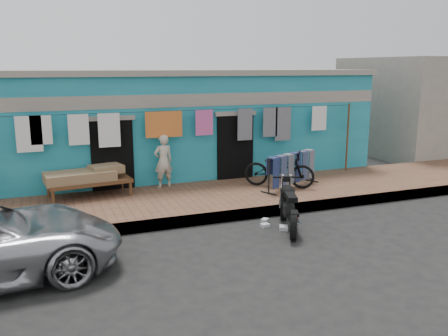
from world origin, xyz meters
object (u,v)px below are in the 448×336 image
at_px(bicycle, 279,165).
at_px(jeans_rack, 291,170).
at_px(seated_person, 163,161).
at_px(motorcycle, 289,205).
at_px(charpoy, 89,182).

distance_m(bicycle, jeans_rack, 0.35).
xyz_separation_m(seated_person, motorcycle, (1.86, -3.60, -0.43)).
bearing_deg(seated_person, bicycle, 150.84).
distance_m(seated_person, motorcycle, 4.07).
xyz_separation_m(motorcycle, jeans_rack, (1.34, 2.34, 0.20)).
distance_m(bicycle, motorcycle, 2.74).
xyz_separation_m(seated_person, jeans_rack, (3.21, -1.25, -0.23)).
height_order(charpoy, jeans_rack, jeans_rack).
xyz_separation_m(motorcycle, charpoy, (-3.83, 3.37, 0.07)).
height_order(seated_person, motorcycle, seated_person).
xyz_separation_m(seated_person, bicycle, (2.93, -1.09, -0.11)).
bearing_deg(motorcycle, bicycle, 86.44).
bearing_deg(jeans_rack, motorcycle, -119.80).
bearing_deg(bicycle, charpoy, 116.98).
height_order(bicycle, motorcycle, bicycle).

